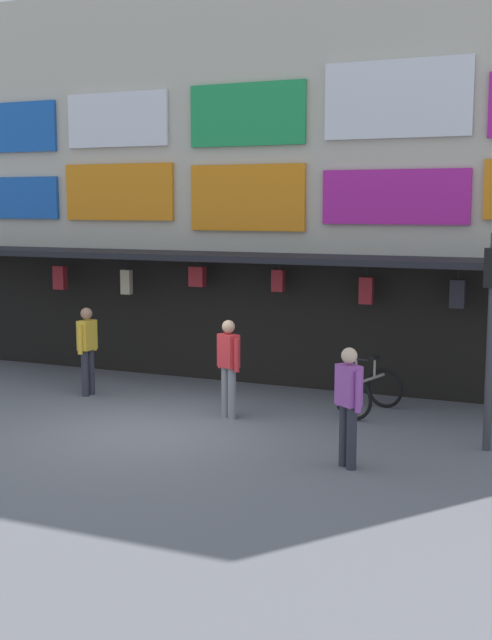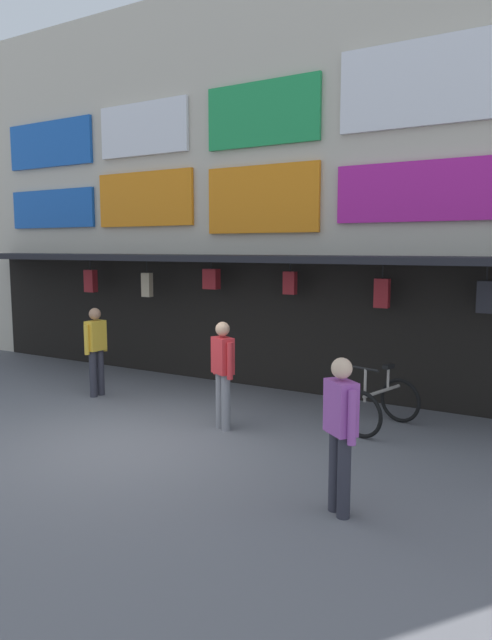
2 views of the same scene
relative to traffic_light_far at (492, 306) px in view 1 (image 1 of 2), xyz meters
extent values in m
plane|color=slate|center=(-5.08, -1.10, -2.14)|extent=(80.00, 80.00, 0.00)
cube|color=beige|center=(-5.08, 3.50, 1.86)|extent=(18.00, 1.20, 8.00)
cube|color=black|center=(-5.08, 2.20, 0.46)|extent=(15.30, 1.40, 0.12)
cube|color=blue|center=(-10.98, 2.85, 3.16)|extent=(2.78, 0.08, 1.08)
cube|color=white|center=(-8.03, 2.85, 3.22)|extent=(2.39, 0.08, 1.12)
cube|color=green|center=(-5.08, 2.85, 3.20)|extent=(2.42, 0.08, 1.20)
cube|color=white|center=(-2.13, 2.85, 3.35)|extent=(2.70, 0.08, 1.39)
cube|color=blue|center=(-10.98, 2.85, 1.61)|extent=(2.78, 0.08, 0.92)
cube|color=orange|center=(-8.03, 2.85, 1.72)|extent=(2.60, 0.08, 1.18)
cube|color=orange|center=(-5.08, 2.85, 1.60)|extent=(2.43, 0.08, 1.30)
cube|color=#B71E93|center=(-2.13, 2.85, 1.60)|extent=(2.74, 0.08, 1.00)
cylinder|color=black|center=(-9.19, 2.30, 0.28)|extent=(0.02, 0.02, 0.24)
cube|color=maroon|center=(-9.19, 2.30, -0.09)|extent=(0.27, 0.16, 0.50)
cylinder|color=black|center=(-7.54, 2.30, 0.27)|extent=(0.02, 0.02, 0.27)
cube|color=tan|center=(-7.54, 2.30, -0.12)|extent=(0.22, 0.13, 0.51)
cylinder|color=black|center=(-5.94, 2.36, 0.32)|extent=(0.02, 0.02, 0.16)
cube|color=maroon|center=(-5.94, 2.36, 0.04)|extent=(0.31, 0.19, 0.40)
cylinder|color=black|center=(-4.26, 2.47, 0.31)|extent=(0.02, 0.02, 0.18)
cube|color=maroon|center=(-4.26, 2.47, 0.01)|extent=(0.23, 0.14, 0.42)
cylinder|color=black|center=(-2.53, 2.49, 0.27)|extent=(0.02, 0.02, 0.26)
cube|color=maroon|center=(-2.53, 2.49, -0.11)|extent=(0.25, 0.15, 0.50)
cylinder|color=black|center=(-0.87, 2.47, 0.27)|extent=(0.02, 0.02, 0.25)
cube|color=#232328|center=(-0.87, 2.47, -0.10)|extent=(0.26, 0.15, 0.50)
cube|color=black|center=(-5.08, 2.88, -0.89)|extent=(15.30, 0.04, 2.50)
cylinder|color=#38383D|center=(0.00, -0.01, -0.54)|extent=(0.12, 0.12, 3.20)
torus|color=black|center=(-2.28, 0.86, -1.78)|extent=(0.71, 0.24, 0.72)
torus|color=black|center=(-2.00, 1.92, -1.78)|extent=(0.71, 0.24, 0.72)
cylinder|color=#A3998E|center=(-2.14, 1.39, -1.53)|extent=(0.30, 0.97, 0.05)
cylinder|color=#A3998E|center=(-2.10, 1.55, -1.36)|extent=(0.04, 0.04, 0.35)
cube|color=black|center=(-2.10, 1.55, -1.17)|extent=(0.15, 0.22, 0.06)
cylinder|color=#A3998E|center=(-2.26, 0.94, -1.36)|extent=(0.04, 0.04, 0.50)
cylinder|color=black|center=(-2.26, 0.94, -1.11)|extent=(0.43, 0.15, 0.04)
cylinder|color=gray|center=(-4.19, 0.14, -1.70)|extent=(0.14, 0.14, 0.88)
cylinder|color=gray|center=(-4.35, 0.22, -1.70)|extent=(0.14, 0.14, 0.88)
cube|color=red|center=(-4.27, 0.18, -0.98)|extent=(0.42, 0.36, 0.56)
sphere|color=tan|center=(-4.27, 0.18, -0.57)|extent=(0.22, 0.22, 0.22)
cylinder|color=red|center=(-4.08, 0.07, -1.03)|extent=(0.09, 0.09, 0.56)
cylinder|color=red|center=(-4.47, 0.28, -1.03)|extent=(0.09, 0.09, 0.56)
cylinder|color=#2D2D38|center=(-1.73, -1.56, -1.70)|extent=(0.14, 0.14, 0.88)
cylinder|color=#2D2D38|center=(-1.59, -1.67, -1.70)|extent=(0.14, 0.14, 0.88)
cube|color=#9E4CA8|center=(-1.66, -1.62, -0.98)|extent=(0.42, 0.40, 0.56)
sphere|color=beige|center=(-1.66, -1.62, -0.57)|extent=(0.22, 0.22, 0.22)
cylinder|color=#9E4CA8|center=(-1.83, -1.48, -1.03)|extent=(0.09, 0.09, 0.56)
cylinder|color=#9E4CA8|center=(-1.49, -1.75, -1.03)|extent=(0.09, 0.09, 0.56)
cylinder|color=#2D2D38|center=(-7.42, 0.74, -1.70)|extent=(0.14, 0.14, 0.88)
cylinder|color=#2D2D38|center=(-7.42, 0.56, -1.70)|extent=(0.14, 0.14, 0.88)
cube|color=gold|center=(-7.42, 0.65, -0.98)|extent=(0.24, 0.37, 0.56)
sphere|color=#A87A5B|center=(-7.42, 0.65, -0.57)|extent=(0.22, 0.22, 0.22)
cylinder|color=gold|center=(-7.41, 0.87, -1.03)|extent=(0.09, 0.09, 0.56)
cylinder|color=gold|center=(-7.43, 0.43, -1.03)|extent=(0.09, 0.09, 0.56)
camera|label=1|loc=(1.36, -12.22, 1.45)|focal=46.09mm
camera|label=2|loc=(0.42, -7.07, 0.65)|focal=32.16mm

